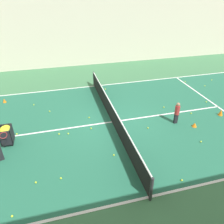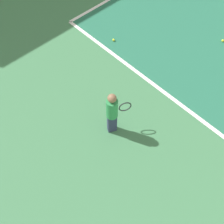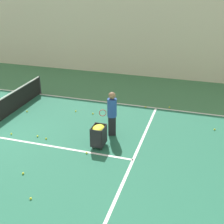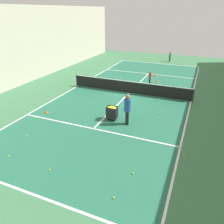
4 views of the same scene
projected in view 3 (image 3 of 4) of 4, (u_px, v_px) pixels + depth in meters
line_sideline_left at (40, 94)px, 16.46m from camera, size 0.10×22.53×0.00m
line_service_far at (133, 160)px, 10.75m from camera, size 9.31×0.10×0.00m
hall_enclosure_left at (73, 20)px, 19.25m from camera, size 0.15×32.15×6.37m
coach_at_net at (112, 111)px, 11.97m from camera, size 0.48×0.69×1.81m
ball_cart at (99, 132)px, 11.33m from camera, size 0.61×0.46×0.85m
tennis_ball_2 at (76, 111)px, 14.40m from camera, size 0.07×0.07×0.07m
tennis_ball_4 at (215, 129)px, 12.74m from camera, size 0.07×0.07×0.07m
tennis_ball_5 at (87, 153)px, 11.11m from camera, size 0.07×0.07×0.07m
tennis_ball_8 at (11, 134)px, 12.39m from camera, size 0.07×0.07×0.07m
tennis_ball_12 at (31, 198)px, 8.89m from camera, size 0.07×0.07×0.07m
tennis_ball_15 at (169, 107)px, 14.82m from camera, size 0.07×0.07×0.07m
tennis_ball_18 at (46, 139)px, 12.05m from camera, size 0.07×0.07×0.07m
tennis_ball_20 at (13, 93)px, 16.53m from camera, size 0.07×0.07×0.07m
tennis_ball_22 at (114, 106)px, 14.98m from camera, size 0.07×0.07×0.07m
tennis_ball_24 at (93, 114)px, 14.14m from camera, size 0.07×0.07×0.07m
tennis_ball_26 at (146, 107)px, 14.83m from camera, size 0.07×0.07×0.07m
tennis_ball_32 at (23, 173)px, 9.98m from camera, size 0.07×0.07×0.07m
tennis_ball_33 at (27, 111)px, 14.37m from camera, size 0.07×0.07×0.07m
tennis_ball_35 at (38, 136)px, 12.23m from camera, size 0.07×0.07×0.07m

